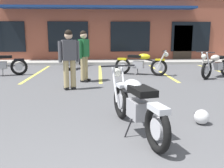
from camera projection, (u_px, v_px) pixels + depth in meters
ground_plane at (102, 104)px, 5.58m from camera, size 80.00×80.00×0.00m
sidewalk_kerb at (100, 62)px, 13.79m from camera, size 22.00×1.80×0.14m
brick_storefront_building at (99, 30)px, 17.02m from camera, size 17.85×6.70×3.84m
painted_stall_lines at (100, 73)px, 10.27m from camera, size 10.38×4.80×0.01m
motorcycle_foreground_classic at (136, 104)px, 3.90m from camera, size 0.89×2.08×0.98m
motorcycle_black_cruiser at (216, 65)px, 9.09m from camera, size 1.76×1.52×0.98m
motorcycle_silver_naked at (76, 58)px, 11.64m from camera, size 0.96×2.04×0.98m
motorcycle_blue_standard at (141, 63)px, 9.61m from camera, size 1.99×1.12×0.98m
person_in_black_shirt at (84, 53)px, 8.11m from camera, size 0.38×0.59×1.68m
person_in_shorts_foreground at (69, 56)px, 6.88m from camera, size 0.60×0.37×1.68m
helmet_on_pavement at (202, 117)px, 4.29m from camera, size 0.26×0.26×0.26m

